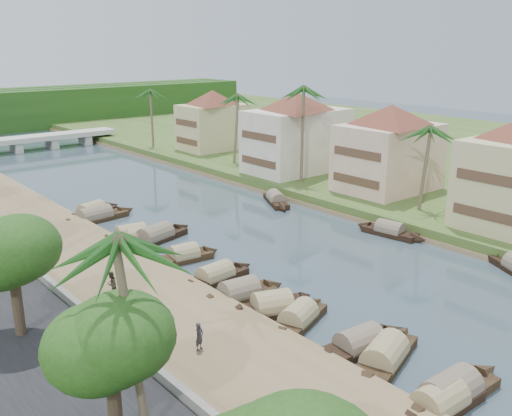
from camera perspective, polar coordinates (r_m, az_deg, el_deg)
ground at (r=44.78m, az=11.35°, el=-7.15°), size 220.00×220.00×0.00m
left_bank at (r=51.13m, az=-18.72°, el=-4.24°), size 10.00×180.00×0.80m
right_bank at (r=70.66m, az=8.51°, el=2.19°), size 16.00×180.00×1.20m
retaining_wall at (r=49.61m, az=-23.32°, el=-4.19°), size 0.40×180.00×1.10m
far_right_fill at (r=100.89m, az=22.72°, el=5.30°), size 60.00×220.00×1.15m
bridge at (r=103.76m, az=-21.34°, el=6.37°), size 28.00×4.00×2.40m
building_mid at (r=66.57m, az=13.15°, el=5.95°), size 14.11×14.11×9.70m
building_far at (r=74.95m, az=4.10°, el=7.64°), size 15.59×15.59×10.20m
building_distant at (r=90.90m, az=-4.33°, el=8.83°), size 12.62×12.62×9.20m
sampan_0 at (r=31.90m, az=18.86°, el=-17.19°), size 8.85×2.17×2.30m
sampan_1 at (r=31.01m, az=17.87°, el=-18.15°), size 7.43×2.11×2.20m
sampan_2 at (r=34.05m, az=12.72°, el=-14.38°), size 8.86×4.43×2.30m
sampan_3 at (r=35.05m, az=10.25°, el=-13.29°), size 8.03×2.37×2.14m
sampan_4 at (r=37.45m, az=4.26°, el=-11.02°), size 7.51×4.07×2.12m
sampan_5 at (r=38.78m, az=1.63°, el=-9.96°), size 7.57×4.36×2.35m
sampan_6 at (r=40.79m, az=-1.65°, el=-8.58°), size 7.75×2.71×2.26m
sampan_7 at (r=43.72m, az=-4.11°, el=-6.86°), size 7.94×2.36×2.10m
sampan_8 at (r=47.97m, az=-7.22°, el=-4.81°), size 6.81×2.36×2.09m
sampan_9 at (r=52.96m, az=-10.02°, el=-2.88°), size 9.34×4.00×2.31m
sampan_10 at (r=53.07m, az=-11.52°, el=-2.94°), size 6.42×3.87×1.83m
sampan_11 at (r=53.75m, az=-12.35°, el=-2.73°), size 7.66×2.62×2.17m
sampan_12 at (r=60.28m, az=-15.78°, el=-0.89°), size 9.62×2.71×2.25m
sampan_13 at (r=62.19m, az=-16.10°, el=-0.40°), size 7.89×3.99×2.14m
sampan_15 at (r=55.21m, az=13.25°, el=-2.28°), size 2.54×7.56×2.02m
sampan_16 at (r=64.41m, az=2.02°, el=0.81°), size 5.10×7.90×2.01m
canoe_1 at (r=40.49m, az=2.42°, el=-9.28°), size 5.05×2.08×0.81m
canoe_2 at (r=55.17m, az=-11.06°, el=-2.50°), size 5.30×1.93×0.77m
palm_1 at (r=58.70m, az=16.68°, el=7.46°), size 3.20×3.20×9.78m
palm_2 at (r=67.91m, az=4.75°, el=11.64°), size 3.20×3.20×12.79m
palm_3 at (r=79.50m, az=-2.17°, el=10.99°), size 3.20×3.20×10.84m
palm_4 at (r=22.38m, az=-12.35°, el=-3.36°), size 3.20×3.20×10.52m
palm_7 at (r=94.45m, az=-10.51°, el=11.34°), size 3.20×3.20×10.46m
tree_1 at (r=24.08m, az=-14.42°, el=-12.99°), size 4.41×4.41×6.48m
tree_2 at (r=34.34m, az=-23.30°, el=-4.20°), size 4.57×4.57×6.89m
tree_6 at (r=79.93m, az=5.66°, el=7.98°), size 4.88×4.88×7.05m
person_near at (r=33.02m, az=-5.69°, el=-12.65°), size 0.71×0.59×1.65m
person_far at (r=40.56m, az=-14.26°, el=-7.34°), size 1.05×1.05×1.72m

